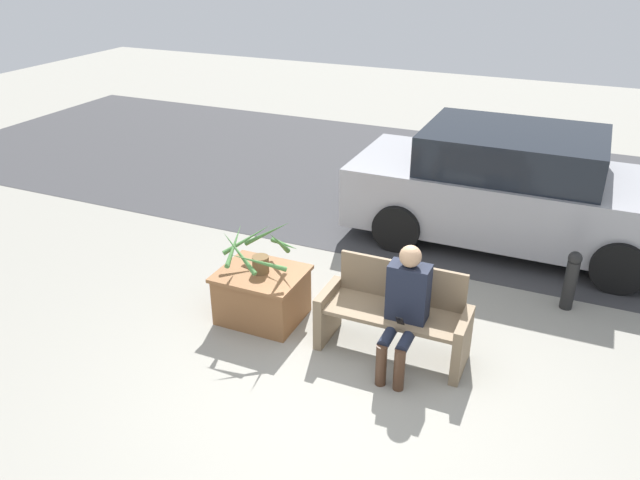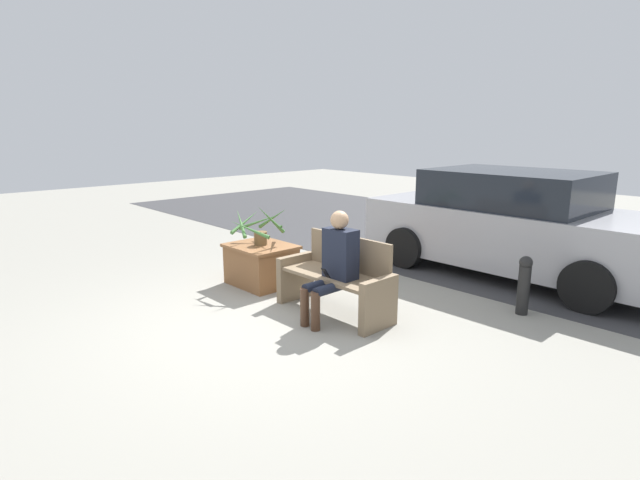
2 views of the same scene
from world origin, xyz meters
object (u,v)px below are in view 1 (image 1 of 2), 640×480
at_px(planter_box, 262,293).
at_px(bollard_post, 571,279).
at_px(parked_car, 514,189).
at_px(person_seated, 405,303).
at_px(bench, 394,315).
at_px(potted_plant, 259,252).

bearing_deg(planter_box, bollard_post, 27.19).
xyz_separation_m(planter_box, parked_car, (2.15, 3.05, 0.45)).
xyz_separation_m(person_seated, bollard_post, (1.39, 1.73, -0.32)).
relative_size(bench, planter_box, 1.64).
distance_m(planter_box, bollard_post, 3.40).
xyz_separation_m(potted_plant, parked_car, (2.16, 3.05, -0.05)).
height_order(bench, person_seated, person_seated).
bearing_deg(potted_plant, parked_car, 54.62).
xyz_separation_m(bench, potted_plant, (-1.50, 0.00, 0.39)).
height_order(bench, bollard_post, bench).
bearing_deg(potted_plant, bench, -0.09).
xyz_separation_m(parked_car, bollard_post, (0.88, -1.50, -0.38)).
bearing_deg(person_seated, potted_plant, 173.45).
height_order(parked_car, bollard_post, parked_car).
distance_m(person_seated, potted_plant, 1.66).
bearing_deg(parked_car, bollard_post, -59.74).
xyz_separation_m(person_seated, planter_box, (-1.63, 0.18, -0.39)).
bearing_deg(bench, parked_car, 77.69).
height_order(person_seated, bollard_post, person_seated).
bearing_deg(planter_box, potted_plant, 150.06).
relative_size(bench, person_seated, 1.18).
relative_size(person_seated, parked_car, 0.29).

